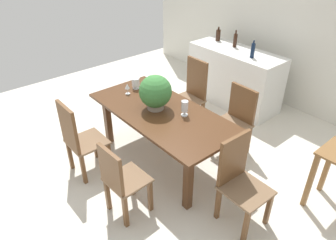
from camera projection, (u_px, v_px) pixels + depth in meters
name	position (u px, v px, depth m)	size (l,w,h in m)	color
ground_plane	(168.00, 156.00, 4.33)	(7.04, 7.04, 0.00)	silver
back_wall	(291.00, 28.00, 5.06)	(6.40, 0.10, 2.60)	silver
dining_table	(162.00, 118.00, 3.92)	(1.97, 0.93, 0.77)	#4C2D19
chair_near_right	(120.00, 179.00, 3.22)	(0.42, 0.42, 0.91)	brown
chair_foot_end	(239.00, 177.00, 3.18)	(0.46, 0.45, 0.99)	brown
chair_far_right	(236.00, 117.00, 4.21)	(0.47, 0.46, 0.94)	brown
chair_near_left	(78.00, 137.00, 3.76)	(0.44, 0.44, 1.02)	brown
chair_far_left	(191.00, 91.00, 4.78)	(0.46, 0.49, 1.05)	brown
flower_centerpiece	(155.00, 92.00, 3.80)	(0.40, 0.40, 0.44)	gray
crystal_vase_left	(136.00, 82.00, 4.35)	(0.11, 0.11, 0.15)	silver
crystal_vase_center_near	(185.00, 107.00, 3.72)	(0.08, 0.08, 0.19)	silver
wine_glass	(127.00, 87.00, 4.20)	(0.06, 0.06, 0.15)	silver
kitchen_counter	(234.00, 77.00, 5.42)	(1.62, 0.64, 0.96)	silver
wine_bottle_green	(253.00, 50.00, 4.81)	(0.06, 0.06, 0.27)	#0F1E38
wine_bottle_clear	(218.00, 35.00, 5.54)	(0.08, 0.08, 0.24)	black
wine_bottle_tall	(235.00, 40.00, 5.24)	(0.06, 0.06, 0.28)	black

